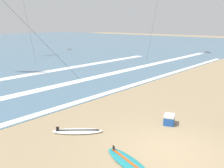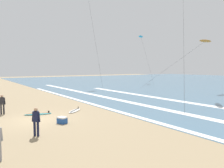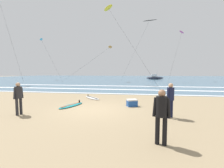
{
  "view_description": "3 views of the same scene",
  "coord_description": "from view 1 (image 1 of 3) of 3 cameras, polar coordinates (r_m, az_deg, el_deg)",
  "views": [
    {
      "loc": [
        -7.26,
        -3.74,
        4.42
      ],
      "look_at": [
        0.85,
        3.45,
        1.7
      ],
      "focal_mm": 39.22,
      "sensor_mm": 36.0,
      "label": 1
    },
    {
      "loc": [
        15.83,
        -4.2,
        3.78
      ],
      "look_at": [
        -0.55,
        7.05,
        2.25
      ],
      "focal_mm": 34.55,
      "sensor_mm": 36.0,
      "label": 2
    },
    {
      "loc": [
        2.48,
        -8.46,
        2.07
      ],
      "look_at": [
        -0.15,
        6.91,
        0.94
      ],
      "focal_mm": 25.07,
      "sensor_mm": 36.0,
      "label": 3
    }
  ],
  "objects": [
    {
      "name": "surfboard_near_water",
      "position": [
        8.33,
        3.68,
        -17.64
      ],
      "size": [
        1.12,
        2.18,
        0.25
      ],
      "color": "teal",
      "rests_on": "ground"
    },
    {
      "name": "ground_plane",
      "position": [
        9.28,
        13.0,
        -14.76
      ],
      "size": [
        160.0,
        160.0,
        0.0
      ],
      "primitive_type": "plane",
      "color": "#9E8763"
    },
    {
      "name": "surfboard_right_spare",
      "position": [
        10.45,
        -8.06,
        -10.81
      ],
      "size": [
        1.87,
        1.95,
        0.25
      ],
      "color": "silver",
      "rests_on": "ground"
    },
    {
      "name": "wave_foam_outer_break",
      "position": [
        21.45,
        -24.65,
        0.93
      ],
      "size": [
        38.47,
        1.01,
        0.01
      ],
      "primitive_type": "cube",
      "color": "white",
      "rests_on": "ocean_surface"
    },
    {
      "name": "wave_foam_shoreline",
      "position": [
        13.65,
        -10.87,
        -5.02
      ],
      "size": [
        48.02,
        0.52,
        0.01
      ],
      "primitive_type": "cube",
      "color": "white",
      "rests_on": "ocean_surface"
    },
    {
      "name": "cooler_box",
      "position": [
        11.35,
        13.17,
        -8.04
      ],
      "size": [
        0.74,
        0.65,
        0.44
      ],
      "color": "#1E4C9E",
      "rests_on": "ground"
    },
    {
      "name": "wave_foam_mid_break",
      "position": [
        16.26,
        -23.0,
        -2.8
      ],
      "size": [
        59.33,
        0.88,
        0.01
      ],
      "primitive_type": "cube",
      "color": "white",
      "rests_on": "ocean_surface"
    }
  ]
}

